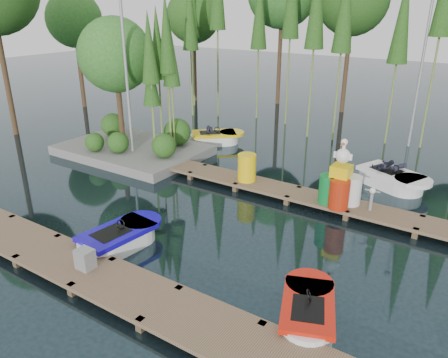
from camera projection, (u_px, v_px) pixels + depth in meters
The scene contains 15 objects.
ground_plane at pixel (203, 212), 14.08m from camera, with size 90.00×90.00×0.00m, color #1C2C34.
near_dock at pixel (93, 273), 10.51m from camera, with size 18.00×1.50×0.50m.
far_dock at pixel (267, 187), 15.42m from camera, with size 15.00×1.20×0.50m.
island at pixel (127, 81), 18.64m from camera, with size 6.20×4.20×6.75m.
tree_screen at pixel (295, 6), 21.02m from camera, with size 34.42×18.53×10.31m.
lamp_island at pixel (125, 58), 17.22m from camera, with size 0.30×0.30×7.25m.
lamp_rear at pixel (424, 53), 18.96m from camera, with size 0.30×0.30×7.25m.
boat_blue at pixel (119, 239), 12.00m from camera, with size 1.45×2.70×0.87m.
boat_red at pixel (308, 312), 9.19m from camera, with size 1.85×2.60×0.80m.
boat_yellow_far at pixel (215, 138), 20.84m from camera, with size 2.76×2.61×1.31m.
boat_white_far at pixel (391, 179), 15.94m from camera, with size 3.09×2.31×1.33m.
utility_cabinet at pixel (85, 259), 10.50m from camera, with size 0.41×0.35×0.51m, color gray.
yellow_barrel at pixel (247, 167), 15.63m from camera, with size 0.66×0.66×0.99m, color yellow.
drum_cluster at pixel (340, 186), 13.68m from camera, with size 1.25×1.15×2.16m.
seagull_post at pixel (372, 195), 13.36m from camera, with size 0.47×0.25×0.74m.
Camera 1 is at (7.53, -10.18, 6.29)m, focal length 35.00 mm.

